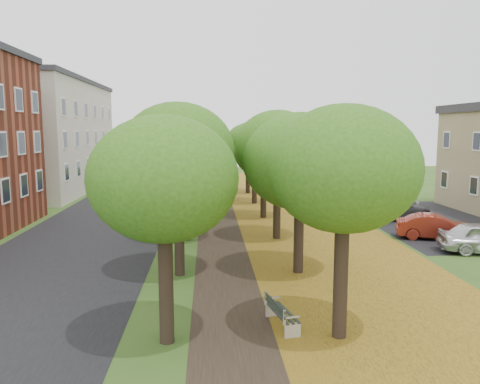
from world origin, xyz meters
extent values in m
plane|color=#2D4C19|center=(0.00, 0.00, 0.00)|extent=(120.00, 120.00, 0.00)
cube|color=black|center=(-7.50, 15.00, 0.00)|extent=(8.00, 70.00, 0.01)
cube|color=black|center=(0.00, 15.00, 0.00)|extent=(3.20, 70.00, 0.01)
cube|color=olive|center=(5.00, 15.00, 0.01)|extent=(7.50, 70.00, 0.01)
cube|color=black|center=(13.50, 16.00, 0.00)|extent=(9.00, 16.00, 0.01)
cylinder|color=black|center=(-2.20, 0.00, 1.61)|extent=(0.40, 0.40, 3.22)
ellipsoid|color=#2C5E13|center=(-2.20, 0.00, 4.61)|extent=(4.28, 4.28, 3.64)
cylinder|color=black|center=(-2.20, 6.00, 1.61)|extent=(0.40, 0.40, 3.22)
ellipsoid|color=#2C5E13|center=(-2.20, 6.00, 4.61)|extent=(4.28, 4.28, 3.64)
cylinder|color=black|center=(-2.20, 12.00, 1.61)|extent=(0.40, 0.40, 3.22)
ellipsoid|color=#2C5E13|center=(-2.20, 12.00, 4.61)|extent=(4.28, 4.28, 3.64)
cylinder|color=black|center=(-2.20, 18.00, 1.61)|extent=(0.40, 0.40, 3.22)
ellipsoid|color=#2C5E13|center=(-2.20, 18.00, 4.61)|extent=(4.28, 4.28, 3.64)
cylinder|color=black|center=(-2.20, 24.00, 1.61)|extent=(0.40, 0.40, 3.22)
ellipsoid|color=#2C5E13|center=(-2.20, 24.00, 4.61)|extent=(4.28, 4.28, 3.64)
cylinder|color=black|center=(-2.20, 30.00, 1.61)|extent=(0.40, 0.40, 3.22)
ellipsoid|color=#2C5E13|center=(-2.20, 30.00, 4.61)|extent=(4.28, 4.28, 3.64)
cylinder|color=black|center=(2.60, 0.00, 1.61)|extent=(0.40, 0.40, 3.22)
ellipsoid|color=#2C5E13|center=(2.60, 0.00, 4.61)|extent=(4.28, 4.28, 3.64)
cylinder|color=black|center=(2.60, 6.00, 1.61)|extent=(0.40, 0.40, 3.22)
ellipsoid|color=#2C5E13|center=(2.60, 6.00, 4.61)|extent=(4.28, 4.28, 3.64)
cylinder|color=black|center=(2.60, 12.00, 1.61)|extent=(0.40, 0.40, 3.22)
ellipsoid|color=#2C5E13|center=(2.60, 12.00, 4.61)|extent=(4.28, 4.28, 3.64)
cylinder|color=black|center=(2.60, 18.00, 1.61)|extent=(0.40, 0.40, 3.22)
ellipsoid|color=#2C5E13|center=(2.60, 18.00, 4.61)|extent=(4.28, 4.28, 3.64)
cylinder|color=black|center=(2.60, 24.00, 1.61)|extent=(0.40, 0.40, 3.22)
ellipsoid|color=#2C5E13|center=(2.60, 24.00, 4.61)|extent=(4.28, 4.28, 3.64)
cylinder|color=black|center=(2.60, 30.00, 1.61)|extent=(0.40, 0.40, 3.22)
ellipsoid|color=#2C5E13|center=(2.60, 30.00, 4.61)|extent=(4.28, 4.28, 3.64)
cube|color=beige|center=(-17.00, 33.00, 5.00)|extent=(10.00, 20.00, 10.00)
cube|color=#2D2D33|center=(-17.00, 33.00, 10.20)|extent=(10.30, 20.30, 0.40)
cube|color=#242E28|center=(1.11, 0.79, 0.43)|extent=(0.79, 1.78, 0.04)
cube|color=#242E28|center=(0.87, 0.74, 0.69)|extent=(0.40, 1.69, 0.25)
cube|color=silver|center=(1.28, 0.02, 0.22)|extent=(0.48, 0.16, 0.43)
cube|color=silver|center=(0.95, 1.55, 0.22)|extent=(0.48, 0.16, 0.43)
cube|color=silver|center=(1.28, 0.02, 0.60)|extent=(0.43, 0.15, 0.04)
cube|color=silver|center=(0.95, 1.55, 0.60)|extent=(0.43, 0.15, 0.04)
imported|color=maroon|center=(11.00, 11.25, 0.66)|extent=(4.24, 2.56, 1.32)
imported|color=#38373D|center=(11.00, 16.73, 0.70)|extent=(4.97, 2.41, 1.39)
imported|color=silver|center=(11.40, 20.26, 0.76)|extent=(5.76, 3.24, 1.52)
camera|label=1|loc=(-1.04, -12.27, 5.79)|focal=35.00mm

